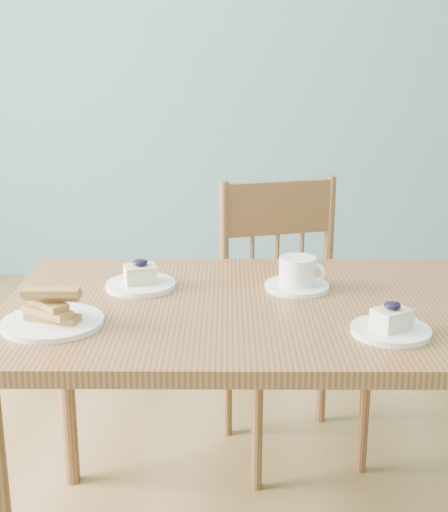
% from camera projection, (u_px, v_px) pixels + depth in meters
% --- Properties ---
extents(dining_table, '(1.34, 0.83, 0.69)m').
position_uv_depth(dining_table, '(277.00, 331.00, 1.69)').
color(dining_table, '#945C38').
rests_on(dining_table, ground).
extents(dining_chair, '(0.50, 0.49, 0.87)m').
position_uv_depth(dining_chair, '(290.00, 320.00, 2.24)').
color(dining_chair, '#945C38').
rests_on(dining_chair, ground).
extents(cheesecake_plate_near, '(0.17, 0.17, 0.07)m').
position_uv_depth(cheesecake_plate_near, '(391.00, 325.00, 1.49)').
color(cheesecake_plate_near, white).
rests_on(cheesecake_plate_near, dining_table).
extents(cheesecake_plate_far, '(0.17, 0.17, 0.07)m').
position_uv_depth(cheesecake_plate_far, '(141.00, 280.00, 1.78)').
color(cheesecake_plate_far, white).
rests_on(cheesecake_plate_far, dining_table).
extents(coffee_cup, '(0.16, 0.16, 0.08)m').
position_uv_depth(coffee_cup, '(298.00, 275.00, 1.77)').
color(coffee_cup, white).
rests_on(coffee_cup, dining_table).
extents(biscotti_plate, '(0.22, 0.22, 0.09)m').
position_uv_depth(biscotti_plate, '(52.00, 313.00, 1.53)').
color(biscotti_plate, white).
rests_on(biscotti_plate, dining_table).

